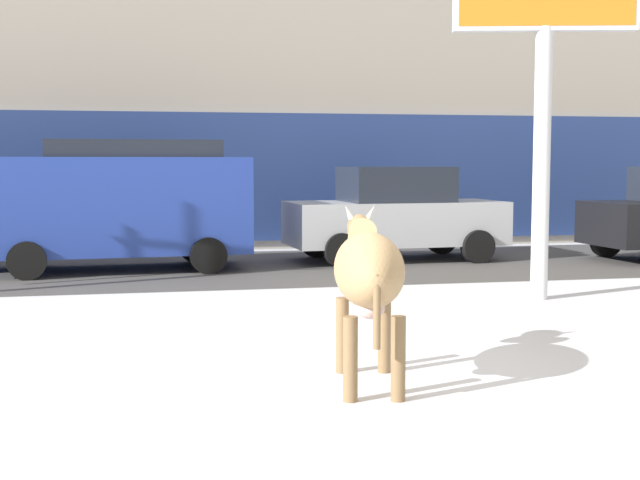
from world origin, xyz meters
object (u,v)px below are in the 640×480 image
Objects in this scene: car_blue_van at (118,201)px; cow_tan at (368,272)px; car_silver_sedan at (395,214)px; pedestrian_near_billboard at (538,206)px.

cow_tan is at bearing -75.38° from car_blue_van.
car_blue_van is at bearing 104.62° from cow_tan.
car_silver_sedan is (5.30, 0.51, -0.33)m from car_blue_van.
car_blue_van reaches higher than pedestrian_near_billboard.
cow_tan is 14.04m from pedestrian_near_billboard.
car_silver_sedan is at bearing -147.94° from pedestrian_near_billboard.
pedestrian_near_billboard is at bearing 58.40° from cow_tan.
car_blue_van is 10.16m from pedestrian_near_billboard.
car_blue_van is 5.33m from car_silver_sedan.
car_blue_van is (-2.28, 8.73, 0.25)m from cow_tan.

